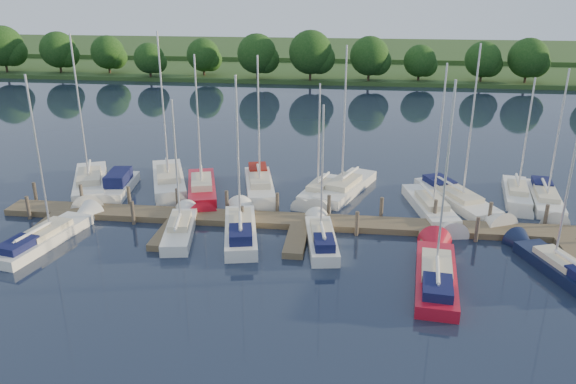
# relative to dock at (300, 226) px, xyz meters

# --- Properties ---
(ground) EXTENTS (260.00, 260.00, 0.00)m
(ground) POSITION_rel_dock_xyz_m (0.00, -7.31, -0.20)
(ground) COLOR #171F2F
(ground) RESTS_ON ground
(dock) EXTENTS (40.00, 6.00, 0.40)m
(dock) POSITION_rel_dock_xyz_m (0.00, 0.00, 0.00)
(dock) COLOR brown
(dock) RESTS_ON ground
(mooring_pilings) EXTENTS (38.24, 2.84, 2.00)m
(mooring_pilings) POSITION_rel_dock_xyz_m (0.00, 1.13, 0.40)
(mooring_pilings) COLOR #473D33
(mooring_pilings) RESTS_ON ground
(far_shore) EXTENTS (180.00, 30.00, 0.60)m
(far_shore) POSITION_rel_dock_xyz_m (0.00, 67.69, 0.10)
(far_shore) COLOR #2A481B
(far_shore) RESTS_ON ground
(distant_hill) EXTENTS (220.00, 40.00, 1.40)m
(distant_hill) POSITION_rel_dock_xyz_m (0.00, 92.69, 0.50)
(distant_hill) COLOR #365625
(distant_hill) RESTS_ON ground
(treeline) EXTENTS (144.68, 9.80, 8.25)m
(treeline) POSITION_rel_dock_xyz_m (1.11, 54.47, 3.91)
(treeline) COLOR #38281C
(treeline) RESTS_ON ground
(sailboat_n_0) EXTENTS (5.19, 9.19, 11.91)m
(sailboat_n_0) POSITION_rel_dock_xyz_m (-16.57, 5.35, 0.08)
(sailboat_n_0) COLOR white
(sailboat_n_0) RESTS_ON ground
(motorboat) EXTENTS (2.36, 6.24, 1.93)m
(motorboat) POSITION_rel_dock_xyz_m (-14.13, 4.91, 0.18)
(motorboat) COLOR white
(motorboat) RESTS_ON ground
(sailboat_n_2) EXTENTS (4.94, 9.42, 12.02)m
(sailboat_n_2) POSITION_rel_dock_xyz_m (-10.82, 6.68, 0.08)
(sailboat_n_2) COLOR white
(sailboat_n_2) RESTS_ON ground
(sailboat_n_3) EXTENTS (3.80, 8.30, 10.70)m
(sailboat_n_3) POSITION_rel_dock_xyz_m (-7.79, 5.12, 0.09)
(sailboat_n_3) COLOR #B01022
(sailboat_n_3) RESTS_ON ground
(sailboat_n_4) EXTENTS (3.45, 8.24, 10.56)m
(sailboat_n_4) POSITION_rel_dock_xyz_m (-3.67, 6.30, 0.14)
(sailboat_n_4) COLOR white
(sailboat_n_4) RESTS_ON ground
(sailboat_n_5) EXTENTS (3.15, 6.71, 8.62)m
(sailboat_n_5) POSITION_rel_dock_xyz_m (0.80, 6.06, 0.07)
(sailboat_n_5) COLOR white
(sailboat_n_5) RESTS_ON ground
(sailboat_n_6) EXTENTS (4.69, 8.75, 11.21)m
(sailboat_n_6) POSITION_rel_dock_xyz_m (2.55, 6.54, 0.07)
(sailboat_n_6) COLOR white
(sailboat_n_6) RESTS_ON ground
(sailboat_n_7) EXTENTS (3.34, 8.33, 10.49)m
(sailboat_n_7) POSITION_rel_dock_xyz_m (8.65, 3.64, 0.07)
(sailboat_n_7) COLOR white
(sailboat_n_7) RESTS_ON ground
(sailboat_n_8) EXTENTS (5.39, 8.98, 11.54)m
(sailboat_n_8) POSITION_rel_dock_xyz_m (10.76, 5.49, 0.10)
(sailboat_n_8) COLOR white
(sailboat_n_8) RESTS_ON ground
(sailboat_n_9) EXTENTS (2.71, 7.19, 9.17)m
(sailboat_n_9) POSITION_rel_dock_xyz_m (15.09, 7.07, 0.07)
(sailboat_n_9) COLOR white
(sailboat_n_9) RESTS_ON ground
(sailboat_n_10) EXTENTS (2.79, 7.90, 9.91)m
(sailboat_n_10) POSITION_rel_dock_xyz_m (16.82, 6.23, 0.11)
(sailboat_n_10) COLOR white
(sailboat_n_10) RESTS_ON ground
(sailboat_s_0) EXTENTS (3.33, 8.33, 10.37)m
(sailboat_s_0) POSITION_rel_dock_xyz_m (-15.03, -3.76, 0.10)
(sailboat_s_0) COLOR white
(sailboat_s_0) RESTS_ON ground
(sailboat_s_1) EXTENTS (2.58, 6.85, 8.83)m
(sailboat_s_1) POSITION_rel_dock_xyz_m (-7.31, -1.76, 0.08)
(sailboat_s_1) COLOR white
(sailboat_s_1) RESTS_ON ground
(sailboat_s_2) EXTENTS (3.25, 8.00, 10.31)m
(sailboat_s_2) POSITION_rel_dock_xyz_m (-3.53, -1.58, 0.15)
(sailboat_s_2) COLOR white
(sailboat_s_2) RESTS_ON ground
(sailboat_s_3) EXTENTS (2.46, 6.81, 8.80)m
(sailboat_s_3) POSITION_rel_dock_xyz_m (1.51, -2.14, 0.13)
(sailboat_s_3) COLOR white
(sailboat_s_3) RESTS_ON ground
(sailboat_s_4) EXTENTS (2.81, 8.67, 10.87)m
(sailboat_s_4) POSITION_rel_dock_xyz_m (7.79, -5.73, 0.12)
(sailboat_s_4) COLOR #B01022
(sailboat_s_4) RESTS_ON ground
(sailboat_s_5) EXTENTS (3.75, 7.26, 9.30)m
(sailboat_s_5) POSITION_rel_dock_xyz_m (14.48, -4.08, 0.11)
(sailboat_s_5) COLOR #0F1732
(sailboat_s_5) RESTS_ON ground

